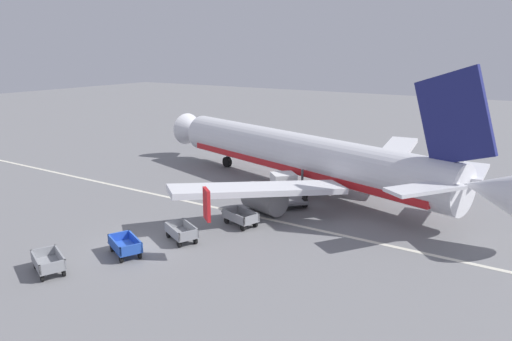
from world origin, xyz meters
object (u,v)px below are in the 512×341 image
baggage_cart_second_in_row (125,245)px  service_truck_beside_carts (285,186)px  baggage_cart_fourth_in_row (241,217)px  airplane (308,157)px  baggage_cart_third_in_row (181,232)px  baggage_cart_nearest (48,262)px

baggage_cart_second_in_row → service_truck_beside_carts: bearing=79.2°
baggage_cart_second_in_row → baggage_cart_fourth_in_row: (3.14, 7.91, 0.00)m
airplane → baggage_cart_fourth_in_row: 10.52m
baggage_cart_second_in_row → baggage_cart_third_in_row: bearing=68.0°
baggage_cart_third_in_row → baggage_cart_fourth_in_row: same height
baggage_cart_fourth_in_row → service_truck_beside_carts: bearing=92.4°
airplane → baggage_cart_nearest: (-5.14, -22.10, -2.45)m
baggage_cart_third_in_row → baggage_cart_fourth_in_row: (1.71, 4.39, 0.00)m
airplane → baggage_cart_nearest: size_ratio=10.41×
baggage_cart_nearest → service_truck_beside_carts: 19.51m
baggage_cart_fourth_in_row → service_truck_beside_carts: 7.08m
baggage_cart_third_in_row → airplane: bearing=82.8°
baggage_cart_third_in_row → service_truck_beside_carts: (1.42, 11.44, 0.50)m
baggage_cart_nearest → baggage_cart_second_in_row: same height
baggage_cart_nearest → baggage_cart_fourth_in_row: 12.88m
baggage_cart_nearest → baggage_cart_third_in_row: bearing=66.3°
baggage_cart_nearest → baggage_cart_second_in_row: (1.85, 3.96, 0.00)m
service_truck_beside_carts → baggage_cart_fourth_in_row: bearing=-87.6°
baggage_cart_nearest → baggage_cart_fourth_in_row: bearing=67.2°
baggage_cart_fourth_in_row → service_truck_beside_carts: size_ratio=0.80×
airplane → service_truck_beside_carts: 3.75m
baggage_cart_third_in_row → baggage_cart_second_in_row: bearing=-112.0°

